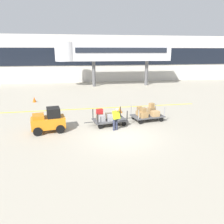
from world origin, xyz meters
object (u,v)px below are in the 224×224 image
at_px(baggage_cart_middle, 147,114).
at_px(safety_cone_far, 34,100).
at_px(baggage_tug, 49,121).
at_px(safety_cone_near, 120,110).
at_px(baggage_handler, 116,118).
at_px(baggage_cart_lead, 108,118).

height_order(baggage_cart_middle, safety_cone_far, baggage_cart_middle).
bearing_deg(baggage_tug, safety_cone_near, 33.95).
distance_m(baggage_cart_middle, baggage_handler, 3.22).
xyz_separation_m(baggage_cart_middle, baggage_handler, (-2.72, -1.70, 0.31)).
xyz_separation_m(baggage_cart_lead, safety_cone_near, (1.45, 2.93, -0.23)).
relative_size(safety_cone_near, safety_cone_far, 1.00).
xyz_separation_m(baggage_handler, safety_cone_far, (-6.81, 9.53, -0.59)).
height_order(baggage_cart_lead, baggage_cart_middle, baggage_cart_middle).
bearing_deg(baggage_handler, baggage_cart_middle, 32.07).
relative_size(baggage_cart_middle, safety_cone_far, 5.60).
xyz_separation_m(baggage_handler, safety_cone_near, (1.11, 4.15, -0.59)).
distance_m(baggage_tug, safety_cone_near, 6.58).
distance_m(baggage_cart_lead, baggage_cart_middle, 3.09).
distance_m(baggage_tug, baggage_handler, 4.36).
bearing_deg(baggage_cart_lead, baggage_tug, -169.52).
relative_size(baggage_tug, baggage_cart_middle, 0.73).
distance_m(baggage_handler, safety_cone_far, 11.72).
bearing_deg(safety_cone_far, safety_cone_near, -34.21).
height_order(baggage_handler, safety_cone_near, baggage_handler).
bearing_deg(safety_cone_far, baggage_cart_middle, -39.43).
bearing_deg(baggage_handler, baggage_cart_lead, 105.48).
bearing_deg(baggage_cart_lead, safety_cone_far, 127.90).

